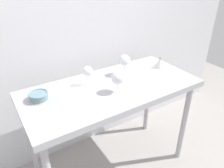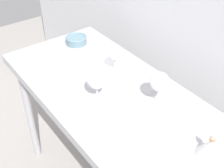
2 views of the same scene
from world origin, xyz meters
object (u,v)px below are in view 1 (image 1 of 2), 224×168
object	(u,v)px
tasting_sheet_lower	(72,91)
wine_glass_near_center	(118,78)
tasting_bowl	(39,96)
tasting_sheet_upper	(139,71)
decanter_funnel	(160,63)
wine_glass_far_left	(87,72)
wine_glass_far_right	(125,61)

from	to	relation	value
tasting_sheet_lower	wine_glass_near_center	bearing A→B (deg)	-7.56
tasting_bowl	tasting_sheet_upper	bearing A→B (deg)	-0.02
decanter_funnel	wine_glass_near_center	bearing A→B (deg)	-164.49
wine_glass_far_left	decanter_funnel	distance (m)	0.71
wine_glass_far_right	tasting_sheet_lower	bearing A→B (deg)	-177.24
tasting_sheet_upper	tasting_sheet_lower	world-z (taller)	same
decanter_funnel	tasting_sheet_upper	bearing A→B (deg)	168.11
wine_glass_far_left	tasting_sheet_upper	bearing A→B (deg)	-1.48
tasting_sheet_upper	decanter_funnel	distance (m)	0.22
wine_glass_far_left	tasting_bowl	distance (m)	0.40
tasting_sheet_lower	tasting_bowl	distance (m)	0.24
wine_glass_far_left	tasting_sheet_lower	distance (m)	0.19
wine_glass_far_left	decanter_funnel	bearing A→B (deg)	-4.58
wine_glass_far_left	tasting_sheet_lower	xyz separation A→B (m)	(-0.15, -0.03, -0.11)
wine_glass_far_right	tasting_bowl	distance (m)	0.75
wine_glass_far_right	decanter_funnel	size ratio (longest dim) A/B	1.38
decanter_funnel	tasting_sheet_lower	bearing A→B (deg)	178.01
tasting_sheet_lower	tasting_bowl	size ratio (longest dim) A/B	1.98
wine_glass_far_right	tasting_sheet_lower	world-z (taller)	wine_glass_far_right
wine_glass_far_right	wine_glass_near_center	size ratio (longest dim) A/B	1.10
wine_glass_near_center	tasting_sheet_lower	bearing A→B (deg)	147.19
wine_glass_far_left	wine_glass_near_center	distance (m)	0.26
wine_glass_far_right	tasting_sheet_upper	size ratio (longest dim) A/B	0.76
wine_glass_far_right	wine_glass_near_center	world-z (taller)	wine_glass_far_right
wine_glass_near_center	tasting_sheet_upper	distance (m)	0.43
tasting_sheet_upper	tasting_bowl	bearing A→B (deg)	-147.37
wine_glass_far_left	decanter_funnel	world-z (taller)	wine_glass_far_left
tasting_sheet_upper	tasting_bowl	xyz separation A→B (m)	(-0.89, 0.00, 0.03)
wine_glass_far_left	tasting_bowl	size ratio (longest dim) A/B	1.14
wine_glass_far_left	tasting_bowl	world-z (taller)	wine_glass_far_left
wine_glass_near_center	tasting_bowl	world-z (taller)	wine_glass_near_center
wine_glass_far_left	tasting_sheet_lower	world-z (taller)	wine_glass_far_left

